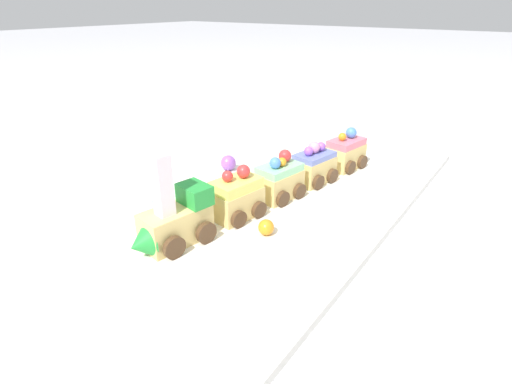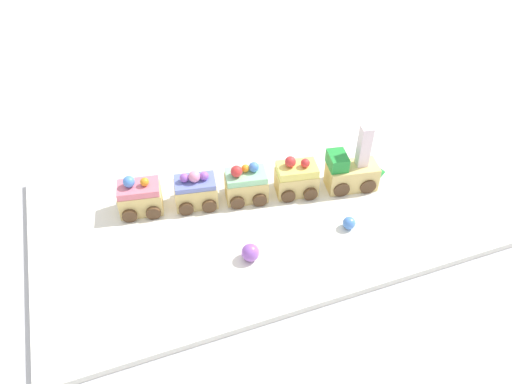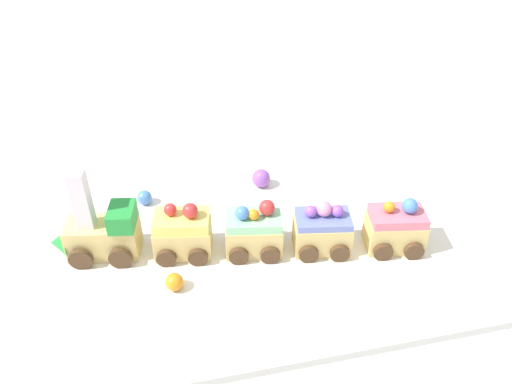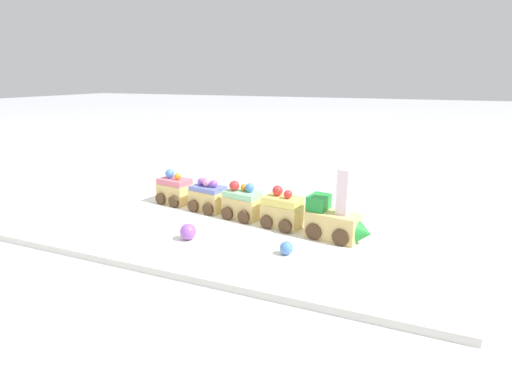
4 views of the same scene
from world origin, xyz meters
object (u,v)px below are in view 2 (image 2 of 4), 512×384
cake_car_lemon (296,179)px  cake_car_strawberry (140,197)px  cake_train_locomotive (354,171)px  cake_car_mint (246,185)px  gumball_purple (250,253)px  gumball_blue (349,223)px  gumball_orange (291,163)px  cake_car_blueberry (196,191)px

cake_car_lemon → cake_car_strawberry: cake_car_lemon is taller
cake_train_locomotive → cake_car_mint: size_ratio=1.59×
gumball_purple → gumball_blue: 0.18m
cake_car_strawberry → gumball_purple: size_ratio=2.76×
cake_car_lemon → gumball_orange: 0.07m
cake_car_blueberry → gumball_orange: 0.20m
cake_car_mint → gumball_orange: bearing=34.2°
cake_car_lemon → gumball_purple: bearing=-126.8°
cake_car_lemon → cake_car_mint: 0.09m
cake_car_blueberry → gumball_blue: bearing=-23.3°
cake_car_lemon → gumball_purple: cake_car_lemon is taller
gumball_blue → cake_car_strawberry: bearing=152.9°
gumball_purple → cake_car_lemon: bearing=43.4°
cake_car_mint → gumball_blue: (0.14, -0.13, -0.02)m
cake_car_mint → cake_car_strawberry: (-0.18, 0.03, -0.00)m
cake_train_locomotive → cake_car_lemon: (-0.11, 0.02, -0.00)m
cake_car_lemon → cake_car_mint: cake_car_lemon is taller
gumball_purple → cake_car_strawberry: bearing=129.5°
cake_car_mint → gumball_orange: cake_car_mint is taller
cake_car_mint → gumball_blue: bearing=-34.0°
cake_car_lemon → gumball_orange: bearing=84.3°
cake_train_locomotive → gumball_orange: bearing=146.6°
cake_train_locomotive → cake_car_lemon: 0.11m
cake_train_locomotive → cake_car_mint: 0.20m
cake_car_blueberry → gumball_purple: (0.05, -0.16, -0.01)m
cake_train_locomotive → gumball_orange: cake_train_locomotive is taller
cake_car_blueberry → cake_car_strawberry: cake_car_strawberry is taller
cake_train_locomotive → cake_car_blueberry: 0.29m
gumball_blue → cake_car_blueberry: bearing=146.8°
cake_car_mint → gumball_blue: 0.19m
cake_car_blueberry → gumball_blue: 0.27m
cake_train_locomotive → gumball_blue: (-0.06, -0.10, -0.02)m
cake_train_locomotive → cake_car_strawberry: 0.39m
cake_car_lemon → cake_car_blueberry: 0.18m
cake_car_strawberry → gumball_purple: 0.22m
cake_car_blueberry → gumball_purple: 0.16m
cake_car_lemon → cake_car_mint: bearing=180.0°
cake_car_mint → gumball_purple: 0.15m
cake_car_strawberry → gumball_blue: (0.32, -0.16, -0.02)m
cake_train_locomotive → cake_car_mint: cake_train_locomotive is taller
cake_car_lemon → cake_car_mint: (-0.09, 0.02, -0.00)m
cake_car_mint → gumball_orange: 0.12m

